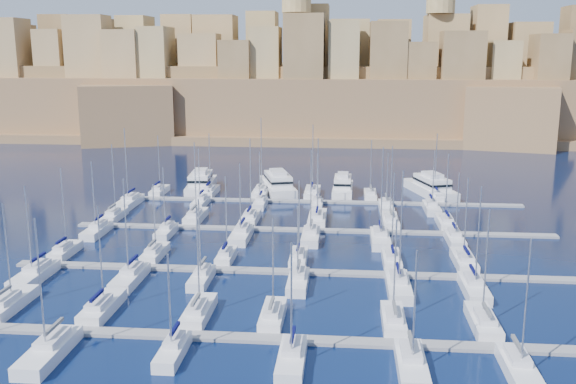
# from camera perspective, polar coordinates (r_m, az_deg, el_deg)

# --- Properties ---
(ground) EXTENTS (600.00, 600.00, 0.00)m
(ground) POSITION_cam_1_polar(r_m,az_deg,el_deg) (103.30, 1.74, -5.02)
(ground) COLOR black
(ground) RESTS_ON ground
(pontoon_near) EXTENTS (84.00, 2.00, 0.40)m
(pontoon_near) POSITION_cam_1_polar(r_m,az_deg,el_deg) (71.57, 0.04, -12.99)
(pontoon_near) COLOR slate
(pontoon_near) RESTS_ON ground
(pontoon_mid_near) EXTENTS (84.00, 2.00, 0.40)m
(pontoon_mid_near) POSITION_cam_1_polar(r_m,az_deg,el_deg) (91.87, 1.28, -7.13)
(pontoon_mid_near) COLOR slate
(pontoon_mid_near) RESTS_ON ground
(pontoon_mid_far) EXTENTS (84.00, 2.00, 0.40)m
(pontoon_mid_far) POSITION_cam_1_polar(r_m,az_deg,el_deg) (112.81, 2.06, -3.41)
(pontoon_mid_far) COLOR slate
(pontoon_mid_far) RESTS_ON ground
(pontoon_far) EXTENTS (84.00, 2.00, 0.40)m
(pontoon_far) POSITION_cam_1_polar(r_m,az_deg,el_deg) (134.10, 2.58, -0.87)
(pontoon_far) COLOR slate
(pontoon_far) RESTS_ON ground
(sailboat_0) EXTENTS (2.93, 9.77, 13.52)m
(sailboat_0) POSITION_cam_1_polar(r_m,az_deg,el_deg) (86.50, -23.53, -9.08)
(sailboat_0) COLOR silver
(sailboat_0) RESTS_ON ground
(sailboat_1) EXTENTS (2.86, 9.53, 13.50)m
(sailboat_1) POSITION_cam_1_polar(r_m,az_deg,el_deg) (81.55, -16.21, -9.82)
(sailboat_1) COLOR silver
(sailboat_1) RESTS_ON ground
(sailboat_2) EXTENTS (2.73, 9.11, 13.73)m
(sailboat_2) POSITION_cam_1_polar(r_m,az_deg,el_deg) (77.95, -7.95, -10.48)
(sailboat_2) COLOR silver
(sailboat_2) RESTS_ON ground
(sailboat_3) EXTENTS (2.60, 8.67, 12.54)m
(sailboat_3) POSITION_cam_1_polar(r_m,az_deg,el_deg) (76.31, -1.36, -10.89)
(sailboat_3) COLOR silver
(sailboat_3) RESTS_ON ground
(sailboat_4) EXTENTS (2.57, 8.56, 12.80)m
(sailboat_4) POSITION_cam_1_polar(r_m,az_deg,el_deg) (76.04, 9.35, -11.14)
(sailboat_4) COLOR silver
(sailboat_4) RESTS_ON ground
(sailboat_5) EXTENTS (2.78, 9.27, 14.12)m
(sailboat_5) POSITION_cam_1_polar(r_m,az_deg,el_deg) (77.79, 16.96, -10.97)
(sailboat_5) COLOR silver
(sailboat_5) RESTS_ON ground
(sailboat_7) EXTENTS (3.09, 10.31, 15.32)m
(sailboat_7) POSITION_cam_1_polar(r_m,az_deg,el_deg) (72.21, -20.47, -13.08)
(sailboat_7) COLOR silver
(sailboat_7) RESTS_ON ground
(sailboat_8) EXTENTS (2.30, 7.65, 11.60)m
(sailboat_8) POSITION_cam_1_polar(r_m,az_deg,el_deg) (69.08, -10.19, -13.71)
(sailboat_8) COLOR silver
(sailboat_8) RESTS_ON ground
(sailboat_9) EXTENTS (2.67, 8.91, 13.30)m
(sailboat_9) POSITION_cam_1_polar(r_m,az_deg,el_deg) (66.49, 0.34, -14.56)
(sailboat_9) COLOR silver
(sailboat_9) RESTS_ON ground
(sailboat_10) EXTENTS (2.81, 9.36, 12.97)m
(sailboat_10) POSITION_cam_1_polar(r_m,az_deg,el_deg) (66.45, 10.91, -14.82)
(sailboat_10) COLOR silver
(sailboat_10) RESTS_ON ground
(sailboat_11) EXTENTS (2.72, 9.07, 14.37)m
(sailboat_11) POSITION_cam_1_polar(r_m,az_deg,el_deg) (68.42, 19.84, -14.52)
(sailboat_11) COLOR silver
(sailboat_11) RESTS_ON ground
(sailboat_12) EXTENTS (2.44, 8.14, 13.99)m
(sailboat_12) POSITION_cam_1_polar(r_m,az_deg,el_deg) (105.38, -19.19, -4.95)
(sailboat_12) COLOR silver
(sailboat_12) RESTS_ON ground
(sailboat_13) EXTENTS (2.50, 8.33, 11.71)m
(sailboat_13) POSITION_cam_1_polar(r_m,az_deg,el_deg) (100.52, -11.74, -5.35)
(sailboat_13) COLOR silver
(sailboat_13) RESTS_ON ground
(sailboat_14) EXTENTS (2.30, 7.65, 13.15)m
(sailboat_14) POSITION_cam_1_polar(r_m,az_deg,el_deg) (97.60, -5.50, -5.67)
(sailboat_14) COLOR silver
(sailboat_14) RESTS_ON ground
(sailboat_15) EXTENTS (2.45, 8.16, 12.68)m
(sailboat_15) POSITION_cam_1_polar(r_m,az_deg,el_deg) (96.46, 0.95, -5.84)
(sailboat_15) COLOR silver
(sailboat_15) RESTS_ON ground
(sailboat_16) EXTENTS (2.60, 8.67, 14.04)m
(sailboat_16) POSITION_cam_1_polar(r_m,az_deg,el_deg) (96.72, 9.20, -5.94)
(sailboat_16) COLOR silver
(sailboat_16) RESTS_ON ground
(sailboat_17) EXTENTS (2.82, 9.42, 13.40)m
(sailboat_17) POSITION_cam_1_polar(r_m,az_deg,el_deg) (98.41, 15.38, -5.91)
(sailboat_17) COLOR silver
(sailboat_17) RESTS_ON ground
(sailboat_18) EXTENTS (3.06, 10.20, 13.71)m
(sailboat_18) POSITION_cam_1_polar(r_m,az_deg,el_deg) (95.83, -21.60, -6.84)
(sailboat_18) COLOR silver
(sailboat_18) RESTS_ON ground
(sailboat_19) EXTENTS (2.89, 9.64, 14.85)m
(sailboat_19) POSITION_cam_1_polar(r_m,az_deg,el_deg) (90.91, -13.86, -7.34)
(sailboat_19) COLOR silver
(sailboat_19) RESTS_ON ground
(sailboat_20) EXTENTS (2.43, 8.12, 12.11)m
(sailboat_20) POSITION_cam_1_polar(r_m,az_deg,el_deg) (88.97, -7.69, -7.55)
(sailboat_20) COLOR silver
(sailboat_20) RESTS_ON ground
(sailboat_21) EXTENTS (2.62, 8.73, 11.53)m
(sailboat_21) POSITION_cam_1_polar(r_m,az_deg,el_deg) (86.78, 0.90, -7.95)
(sailboat_21) COLOR silver
(sailboat_21) RESTS_ON ground
(sailboat_22) EXTENTS (3.00, 9.99, 16.57)m
(sailboat_22) POSITION_cam_1_polar(r_m,az_deg,el_deg) (86.27, 9.78, -8.23)
(sailboat_22) COLOR silver
(sailboat_22) RESTS_ON ground
(sailboat_23) EXTENTS (2.85, 9.52, 14.72)m
(sailboat_23) POSITION_cam_1_polar(r_m,az_deg,el_deg) (87.86, 16.20, -8.18)
(sailboat_23) COLOR silver
(sailboat_23) RESTS_ON ground
(sailboat_24) EXTENTS (2.50, 8.35, 14.45)m
(sailboat_24) POSITION_cam_1_polar(r_m,az_deg,el_deg) (125.09, -15.15, -2.00)
(sailboat_24) COLOR silver
(sailboat_24) RESTS_ON ground
(sailboat_25) EXTENTS (2.87, 9.56, 14.89)m
(sailboat_25) POSITION_cam_1_polar(r_m,az_deg,el_deg) (121.20, -8.21, -2.15)
(sailboat_25) COLOR silver
(sailboat_25) RESTS_ON ground
(sailboat_26) EXTENTS (2.84, 9.46, 15.74)m
(sailboat_26) POSITION_cam_1_polar(r_m,az_deg,el_deg) (119.21, -3.36, -2.28)
(sailboat_26) COLOR silver
(sailboat_26) RESTS_ON ground
(sailboat_27) EXTENTS (3.16, 10.55, 15.83)m
(sailboat_27) POSITION_cam_1_polar(r_m,az_deg,el_deg) (118.55, 2.62, -2.35)
(sailboat_27) COLOR silver
(sailboat_27) RESTS_ON ground
(sailboat_28) EXTENTS (2.84, 9.47, 14.71)m
(sailboat_28) POSITION_cam_1_polar(r_m,az_deg,el_deg) (118.23, 9.08, -2.55)
(sailboat_28) COLOR silver
(sailboat_28) RESTS_ON ground
(sailboat_29) EXTENTS (2.78, 9.27, 13.46)m
(sailboat_29) POSITION_cam_1_polar(r_m,az_deg,el_deg) (119.24, 13.83, -2.63)
(sailboat_29) COLOR silver
(sailboat_29) RESTS_ON ground
(sailboat_30) EXTENTS (2.70, 8.99, 13.16)m
(sailboat_30) POSITION_cam_1_polar(r_m,az_deg,el_deg) (115.45, -16.62, -3.29)
(sailboat_30) COLOR silver
(sailboat_30) RESTS_ON ground
(sailboat_31) EXTENTS (2.38, 7.94, 12.32)m
(sailboat_31) POSITION_cam_1_polar(r_m,az_deg,el_deg) (112.05, -10.77, -3.46)
(sailboat_31) COLOR silver
(sailboat_31) RESTS_ON ground
(sailboat_32) EXTENTS (2.97, 9.90, 13.36)m
(sailboat_32) POSITION_cam_1_polar(r_m,az_deg,el_deg) (108.29, -4.17, -3.81)
(sailboat_32) COLOR silver
(sailboat_32) RESTS_ON ground
(sailboat_33) EXTENTS (2.84, 9.46, 15.69)m
(sailboat_33) POSITION_cam_1_polar(r_m,az_deg,el_deg) (107.26, 2.04, -3.94)
(sailboat_33) COLOR silver
(sailboat_33) RESTS_ON ground
(sailboat_34) EXTENTS (3.04, 10.15, 16.32)m
(sailboat_34) POSITION_cam_1_polar(r_m,az_deg,el_deg) (106.95, 8.20, -4.10)
(sailboat_34) COLOR silver
(sailboat_34) RESTS_ON ground
(sailboat_35) EXTENTS (2.52, 8.39, 12.25)m
(sailboat_35) POSITION_cam_1_polar(r_m,az_deg,el_deg) (109.15, 14.61, -4.07)
(sailboat_35) COLOR silver
(sailboat_35) RESTS_ON ground
(sailboat_36) EXTENTS (2.53, 8.43, 13.27)m
(sailboat_36) POSITION_cam_1_polar(r_m,az_deg,el_deg) (144.76, -11.36, 0.11)
(sailboat_36) COLOR silver
(sailboat_36) RESTS_ON ground
(sailboat_37) EXTENTS (2.79, 9.29, 13.88)m
(sailboat_37) POSITION_cam_1_polar(r_m,az_deg,el_deg) (142.38, -6.96, 0.06)
(sailboat_37) COLOR silver
(sailboat_37) RESTS_ON ground
(sailboat_38) EXTENTS (3.15, 10.49, 17.23)m
(sailboat_38) POSITION_cam_1_polar(r_m,az_deg,el_deg) (141.01, -2.39, 0.04)
(sailboat_38) COLOR silver
(sailboat_38) RESTS_ON ground
(sailboat_39) EXTENTS (3.22, 10.72, 15.84)m
(sailboat_39) POSITION_cam_1_polar(r_m,az_deg,el_deg) (140.10, 2.18, -0.05)
(sailboat_39) COLOR silver
(sailboat_39) RESTS_ON ground
(sailboat_40) EXTENTS (2.58, 8.61, 12.87)m
(sailboat_40) POSITION_cam_1_polar(r_m,az_deg,el_deg) (139.02, 7.32, -0.26)
(sailboat_40) COLOR silver
(sailboat_40) RESTS_ON ground
(sailboat_41) EXTENTS (2.89, 9.63, 14.30)m
(sailboat_41) POSITION_cam_1_polar(r_m,az_deg,el_deg) (140.71, 12.90, -0.31)
(sailboat_41) COLOR silver
(sailboat_41) RESTS_ON ground
(sailboat_42) EXTENTS (3.18, 10.60, 16.26)m
(sailboat_42) POSITION_cam_1_polar(r_m,az_deg,el_deg) (135.19, -13.93, -0.86)
(sailboat_42) COLOR silver
(sailboat_42) RESTS_ON ground
(sailboat_43) EXTENTS (2.47, 8.25, 12.23)m
(sailboat_43) POSITION_cam_1_polar(r_m,az_deg,el_deg) (132.28, -7.78, -0.92)
(sailboat_43) COLOR silver
(sailboat_43) RESTS_ON ground
(sailboat_44) EXTENTS (2.29, 7.64, 11.70)m
(sailboat_44) POSITION_cam_1_polar(r_m,az_deg,el_deg) (130.39, -2.48, -1.02)
(sailboat_44) COLOR silver
(sailboat_44) RESTS_ON ground
(sailboat_45) EXTENTS (2.21, 7.38, 11.55)m
(sailboat_45) POSITION_cam_1_polar(r_m,az_deg,el_deg) (129.50, 2.61, -1.11)
(sailboat_45) COLOR silver
(sailboat_45) RESTS_ON ground
(sailboat_46) EXTENTS (2.71, 9.02, 12.01)m
(sailboat_46) POSITION_cam_1_polar(r_m,az_deg,el_deg) (128.86, 8.72, -1.30)
(sailboat_46) COLOR silver
(sailboat_46) RESTS_ON ground
(sailboat_47) EXTENTS (2.75, 9.18, 12.52)m
(sailboat_47) POSITION_cam_1_polar(r_m,az_deg,el_deg) (129.65, 12.64, -1.38)
(sailboat_47) COLOR silver
(sailboat_47) RESTS_ON ground
(motor_yacht_a) EXTENTS (6.63, 17.64, 5.25)m
(motor_yacht_a) POSITION_cam_1_polar(r_m,az_deg,el_deg) (146.88, -7.74, 0.81)
(motor_yacht_a) COLOR silver
(motor_yacht_a) RESTS_ON ground
(motor_yacht_b) EXTENTS (10.55, 19.55, 5.25)m
(motor_yacht_b) POSITION_cam_1_polar(r_m,az_deg,el_deg) (144.71, -0.93, 0.75)
(motor_yacht_b) COLOR silver
(motor_yacht_b) RESTS_ON ground
(motor_yacht_c) EXTENTS (4.56, 14.18, 5.25)m
(motor_yacht_c) POSITION_cam_1_polar(r_m,az_deg,el_deg) (141.71, 4.88, 0.45)
(motor_yacht_c) COLOR silver
(motor_yacht_c) RESTS_ON ground
(motor_yacht_d) EXTENTS (10.62, 19.15, 5.25)m
(motor_yacht_d) POSITION_cam_1_polar(r_m,az_deg,el_deg) (144.95, 12.57, 0.47)
(motor_yacht_d) COLOR silver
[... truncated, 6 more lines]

